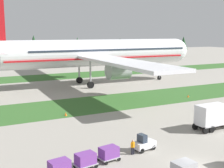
% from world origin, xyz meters
% --- Properties ---
extents(ground_plane, '(400.00, 400.00, 0.00)m').
position_xyz_m(ground_plane, '(0.00, 0.00, 0.00)').
color(ground_plane, gray).
extents(grass_strip_near, '(320.00, 13.61, 0.01)m').
position_xyz_m(grass_strip_near, '(0.00, 29.70, 0.00)').
color(grass_strip_near, '#336028').
rests_on(grass_strip_near, ground).
extents(grass_strip_far, '(320.00, 13.61, 0.01)m').
position_xyz_m(grass_strip_far, '(0.00, 68.93, 0.00)').
color(grass_strip_far, '#336028').
rests_on(grass_strip_far, ground).
extents(airliner, '(58.93, 72.68, 23.46)m').
position_xyz_m(airliner, '(10.57, 49.35, 8.42)').
color(airliner, silver).
rests_on(airliner, ground).
extents(baggage_tug, '(2.77, 1.69, 1.97)m').
position_xyz_m(baggage_tug, '(-2.11, 5.76, 0.81)').
color(baggage_tug, silver).
rests_on(baggage_tug, ground).
extents(cargo_dolly_lead, '(2.41, 1.82, 1.55)m').
position_xyz_m(cargo_dolly_lead, '(-7.08, 4.98, 0.92)').
color(cargo_dolly_lead, '#A3A3A8').
rests_on(cargo_dolly_lead, ground).
extents(cargo_dolly_second, '(2.41, 1.82, 1.55)m').
position_xyz_m(cargo_dolly_second, '(-9.94, 4.53, 0.92)').
color(cargo_dolly_second, '#A3A3A8').
rests_on(cargo_dolly_second, ground).
extents(cargo_dolly_third, '(2.41, 1.82, 1.55)m').
position_xyz_m(cargo_dolly_third, '(-12.81, 4.08, 0.92)').
color(cargo_dolly_third, '#A3A3A8').
rests_on(cargo_dolly_third, ground).
extents(catering_truck, '(6.96, 2.33, 3.58)m').
position_xyz_m(catering_truck, '(11.45, 7.89, 1.95)').
color(catering_truck, silver).
rests_on(catering_truck, ground).
extents(ground_crew_loader, '(0.56, 0.36, 1.74)m').
position_xyz_m(ground_crew_loader, '(-3.94, 5.28, 0.95)').
color(ground_crew_loader, black).
rests_on(ground_crew_loader, ground).
extents(taxiway_marker_1, '(0.44, 0.44, 0.51)m').
position_xyz_m(taxiway_marker_1, '(22.36, 26.26, 0.26)').
color(taxiway_marker_1, orange).
rests_on(taxiway_marker_1, ground).
extents(taxiway_marker_2, '(0.44, 0.44, 0.58)m').
position_xyz_m(taxiway_marker_2, '(-5.48, 24.17, 0.29)').
color(taxiway_marker_2, orange).
rests_on(taxiway_marker_2, ground).
extents(distant_tree_line, '(195.74, 9.11, 12.50)m').
position_xyz_m(distant_tree_line, '(8.90, 114.25, 6.94)').
color(distant_tree_line, '#4C3823').
rests_on(distant_tree_line, ground).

